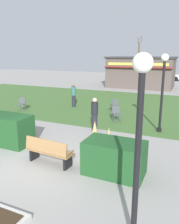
# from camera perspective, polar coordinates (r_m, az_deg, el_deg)

# --- Properties ---
(ground_plane) EXTENTS (80.00, 80.00, 0.00)m
(ground_plane) POSITION_cam_1_polar(r_m,az_deg,el_deg) (8.42, -12.20, -12.37)
(ground_plane) COLOR #999691
(lawn_patch) EXTENTS (36.00, 12.00, 0.01)m
(lawn_patch) POSITION_cam_1_polar(r_m,az_deg,el_deg) (17.33, 8.45, 1.69)
(lawn_patch) COLOR #446B33
(lawn_patch) RESTS_ON ground_plane
(park_bench) EXTENTS (1.73, 0.64, 0.95)m
(park_bench) POSITION_cam_1_polar(r_m,az_deg,el_deg) (8.08, -10.17, -9.68)
(park_bench) COLOR #9E7547
(park_bench) RESTS_ON ground_plane
(hedge_left) EXTENTS (2.00, 1.10, 1.26)m
(hedge_left) POSITION_cam_1_polar(r_m,az_deg,el_deg) (10.27, -19.70, -4.16)
(hedge_left) COLOR #1E4C23
(hedge_left) RESTS_ON ground_plane
(hedge_right) EXTENTS (1.89, 1.10, 1.09)m
(hedge_right) POSITION_cam_1_polar(r_m,az_deg,el_deg) (7.39, 6.26, -11.33)
(hedge_right) COLOR #1E4C23
(hedge_right) RESTS_ON ground_plane
(ornamental_grass_behind_left) EXTENTS (0.59, 0.59, 1.19)m
(ornamental_grass_behind_left) POSITION_cam_1_polar(r_m,az_deg,el_deg) (9.10, 1.33, -5.87)
(ornamental_grass_behind_left) COLOR tan
(ornamental_grass_behind_left) RESTS_ON ground_plane
(ornamental_grass_behind_right) EXTENTS (0.57, 0.57, 1.13)m
(ornamental_grass_behind_right) POSITION_cam_1_polar(r_m,az_deg,el_deg) (8.57, 4.82, -7.46)
(ornamental_grass_behind_right) COLOR tan
(ornamental_grass_behind_right) RESTS_ON ground_plane
(lamppost_near) EXTENTS (0.36, 0.36, 3.77)m
(lamppost_near) POSITION_cam_1_polar(r_m,az_deg,el_deg) (4.26, 12.30, -4.33)
(lamppost_near) COLOR black
(lamppost_near) RESTS_ON ground_plane
(lamppost_mid) EXTENTS (0.36, 0.36, 3.77)m
(lamppost_mid) POSITION_cam_1_polar(r_m,az_deg,el_deg) (11.33, 17.92, 6.81)
(lamppost_mid) COLOR black
(lamppost_mid) RESTS_ON ground_plane
(food_kiosk) EXTENTS (7.47, 5.07, 3.48)m
(food_kiosk) POSITION_cam_1_polar(r_m,az_deg,el_deg) (27.39, 12.82, 9.76)
(food_kiosk) COLOR #594C47
(food_kiosk) RESTS_ON ground_plane
(cafe_chair_west) EXTENTS (0.52, 0.52, 0.89)m
(cafe_chair_west) POSITION_cam_1_polar(r_m,az_deg,el_deg) (16.07, -16.62, 2.18)
(cafe_chair_west) COLOR #4C5156
(cafe_chair_west) RESTS_ON ground_plane
(cafe_chair_center) EXTENTS (0.62, 0.62, 0.89)m
(cafe_chair_center) POSITION_cam_1_polar(r_m,az_deg,el_deg) (15.13, 6.24, 1.97)
(cafe_chair_center) COLOR #4C5156
(cafe_chair_center) RESTS_ON ground_plane
(cafe_chair_north) EXTENTS (0.61, 0.61, 0.89)m
(cafe_chair_north) POSITION_cam_1_polar(r_m,az_deg,el_deg) (12.97, 6.73, -0.13)
(cafe_chair_north) COLOR #4C5156
(cafe_chair_north) RESTS_ON ground_plane
(person_strolling) EXTENTS (0.34, 0.34, 1.69)m
(person_strolling) POSITION_cam_1_polar(r_m,az_deg,el_deg) (16.53, -4.00, 4.24)
(person_strolling) COLOR #23232D
(person_strolling) RESTS_ON ground_plane
(person_standing) EXTENTS (0.34, 0.34, 1.69)m
(person_standing) POSITION_cam_1_polar(r_m,az_deg,el_deg) (11.17, 1.29, -0.62)
(person_standing) COLOR #23232D
(person_standing) RESTS_ON ground_plane
(parked_car_west_slot) EXTENTS (4.30, 2.25, 1.20)m
(parked_car_west_slot) POSITION_cam_1_polar(r_m,az_deg,el_deg) (37.01, 10.83, 9.22)
(parked_car_west_slot) COLOR #2D6638
(parked_car_west_slot) RESTS_ON ground_plane
(parked_car_center_slot) EXTENTS (4.22, 2.09, 1.20)m
(parked_car_center_slot) POSITION_cam_1_polar(r_m,az_deg,el_deg) (36.13, 18.81, 8.61)
(parked_car_center_slot) COLOR silver
(parked_car_center_slot) RESTS_ON ground_plane
(tree_left_bg) EXTENTS (0.91, 0.96, 6.91)m
(tree_left_bg) POSITION_cam_1_polar(r_m,az_deg,el_deg) (44.63, 12.19, 13.12)
(tree_left_bg) COLOR brown
(tree_left_bg) RESTS_ON ground_plane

